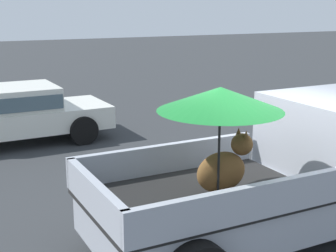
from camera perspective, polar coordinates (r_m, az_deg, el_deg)
ground_plane at (r=7.16m, az=11.62°, el=-12.65°), size 80.00×80.00×0.00m
pickup_truck_main at (r=7.03m, az=14.75°, el=-4.61°), size 5.10×2.36×2.24m
parked_sedan_near at (r=11.94m, az=-17.52°, el=1.58°), size 4.37×2.12×1.33m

